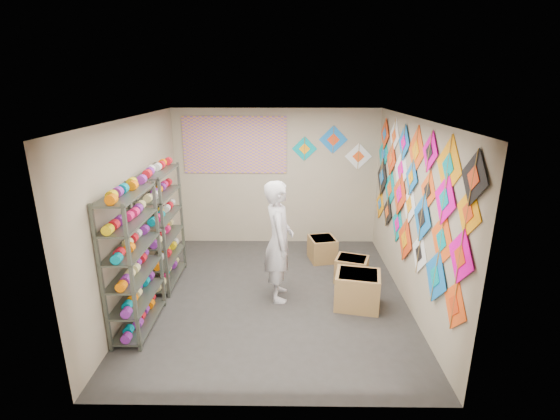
{
  "coord_description": "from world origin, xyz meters",
  "views": [
    {
      "loc": [
        0.17,
        -5.6,
        3.17
      ],
      "look_at": [
        0.1,
        0.3,
        1.3
      ],
      "focal_mm": 26.0,
      "sensor_mm": 36.0,
      "label": 1
    }
  ],
  "objects_px": {
    "shelf_rack_front": "(133,262)",
    "shelf_rack_back": "(162,228)",
    "carton_c": "(322,249)",
    "shopkeeper": "(279,241)",
    "carton_b": "(351,269)",
    "carton_a": "(357,290)"
  },
  "relations": [
    {
      "from": "carton_c",
      "to": "shelf_rack_front",
      "type": "bearing_deg",
      "value": -152.0
    },
    {
      "from": "shelf_rack_back",
      "to": "carton_a",
      "type": "height_order",
      "value": "shelf_rack_back"
    },
    {
      "from": "carton_a",
      "to": "carton_c",
      "type": "bearing_deg",
      "value": 114.38
    },
    {
      "from": "shelf_rack_back",
      "to": "shopkeeper",
      "type": "height_order",
      "value": "shelf_rack_back"
    },
    {
      "from": "carton_a",
      "to": "carton_c",
      "type": "xyz_separation_m",
      "value": [
        -0.37,
        1.63,
        -0.05
      ]
    },
    {
      "from": "carton_b",
      "to": "carton_c",
      "type": "xyz_separation_m",
      "value": [
        -0.41,
        0.83,
        0.01
      ]
    },
    {
      "from": "shelf_rack_back",
      "to": "carton_c",
      "type": "distance_m",
      "value": 2.89
    },
    {
      "from": "shelf_rack_back",
      "to": "carton_a",
      "type": "bearing_deg",
      "value": -13.75
    },
    {
      "from": "shelf_rack_front",
      "to": "shelf_rack_back",
      "type": "bearing_deg",
      "value": 90.0
    },
    {
      "from": "shelf_rack_back",
      "to": "carton_b",
      "type": "bearing_deg",
      "value": 1.01
    },
    {
      "from": "carton_a",
      "to": "shelf_rack_front",
      "type": "bearing_deg",
      "value": -157.89
    },
    {
      "from": "shelf_rack_front",
      "to": "carton_a",
      "type": "xyz_separation_m",
      "value": [
        3.02,
        0.56,
        -0.69
      ]
    },
    {
      "from": "shelf_rack_front",
      "to": "shopkeeper",
      "type": "distance_m",
      "value": 2.04
    },
    {
      "from": "shopkeeper",
      "to": "carton_a",
      "type": "height_order",
      "value": "shopkeeper"
    },
    {
      "from": "shelf_rack_back",
      "to": "shopkeeper",
      "type": "relative_size",
      "value": 1.03
    },
    {
      "from": "shelf_rack_front",
      "to": "carton_c",
      "type": "bearing_deg",
      "value": 39.55
    },
    {
      "from": "shopkeeper",
      "to": "carton_a",
      "type": "bearing_deg",
      "value": -106.97
    },
    {
      "from": "carton_a",
      "to": "carton_b",
      "type": "xyz_separation_m",
      "value": [
        0.04,
        0.79,
        -0.06
      ]
    },
    {
      "from": "shopkeeper",
      "to": "carton_b",
      "type": "relative_size",
      "value": 3.63
    },
    {
      "from": "shelf_rack_front",
      "to": "carton_c",
      "type": "distance_m",
      "value": 3.51
    },
    {
      "from": "shopkeeper",
      "to": "carton_a",
      "type": "xyz_separation_m",
      "value": [
        1.15,
        -0.26,
        -0.66
      ]
    },
    {
      "from": "shopkeeper",
      "to": "carton_c",
      "type": "bearing_deg",
      "value": -34.09
    }
  ]
}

